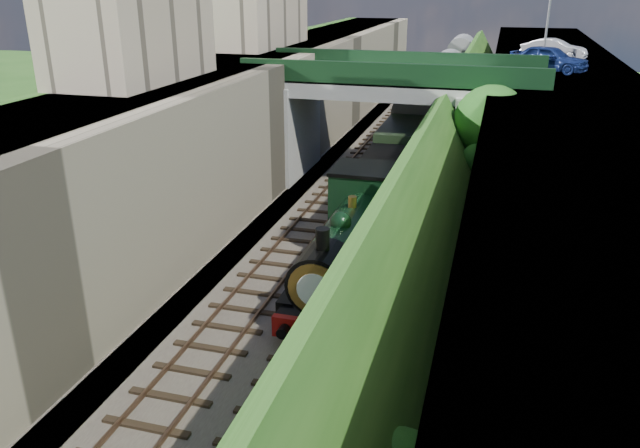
# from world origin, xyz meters

# --- Properties ---
(trackbed) EXTENTS (10.00, 90.00, 0.20)m
(trackbed) POSITION_xyz_m (0.00, 20.00, 0.10)
(trackbed) COLOR #473F38
(trackbed) RESTS_ON ground
(retaining_wall) EXTENTS (1.00, 90.00, 7.00)m
(retaining_wall) POSITION_xyz_m (-5.50, 20.00, 3.50)
(retaining_wall) COLOR #756B56
(retaining_wall) RESTS_ON ground
(street_plateau_left) EXTENTS (6.00, 90.00, 7.00)m
(street_plateau_left) POSITION_xyz_m (-9.00, 20.00, 3.50)
(street_plateau_left) COLOR #262628
(street_plateau_left) RESTS_ON ground
(street_plateau_right) EXTENTS (8.00, 90.00, 6.25)m
(street_plateau_right) POSITION_xyz_m (9.50, 20.00, 3.12)
(street_plateau_right) COLOR #262628
(street_plateau_right) RESTS_ON ground
(embankment_slope) EXTENTS (4.79, 90.00, 6.42)m
(embankment_slope) POSITION_xyz_m (4.90, 17.47, 2.61)
(embankment_slope) COLOR #1E4714
(embankment_slope) RESTS_ON ground
(track_left) EXTENTS (2.50, 90.00, 0.20)m
(track_left) POSITION_xyz_m (-2.00, 20.00, 0.25)
(track_left) COLOR black
(track_left) RESTS_ON trackbed
(track_right) EXTENTS (2.50, 90.00, 0.20)m
(track_right) POSITION_xyz_m (1.20, 20.00, 0.25)
(track_right) COLOR black
(track_right) RESTS_ON trackbed
(road_bridge) EXTENTS (16.00, 6.40, 7.25)m
(road_bridge) POSITION_xyz_m (0.94, 24.00, 4.08)
(road_bridge) COLOR gray
(road_bridge) RESTS_ON ground
(building_near) EXTENTS (4.00, 8.00, 4.00)m
(building_near) POSITION_xyz_m (-9.50, 14.00, 9.00)
(building_near) COLOR gray
(building_near) RESTS_ON street_plateau_left
(tree) EXTENTS (3.60, 3.80, 6.60)m
(tree) POSITION_xyz_m (5.91, 19.95, 4.65)
(tree) COLOR black
(tree) RESTS_ON ground
(lamppost) EXTENTS (0.87, 0.15, 6.00)m
(lamppost) POSITION_xyz_m (8.54, 32.15, 9.57)
(lamppost) COLOR gray
(lamppost) RESTS_ON street_plateau_right
(car_blue) EXTENTS (4.66, 3.28, 1.47)m
(car_blue) POSITION_xyz_m (8.56, 27.78, 6.99)
(car_blue) COLOR navy
(car_blue) RESTS_ON street_plateau_right
(car_silver) EXTENTS (4.30, 2.45, 1.34)m
(car_silver) POSITION_xyz_m (9.19, 33.82, 6.92)
(car_silver) COLOR #A8A7AC
(car_silver) RESTS_ON street_plateau_right
(locomotive) EXTENTS (3.10, 10.23, 3.83)m
(locomotive) POSITION_xyz_m (1.20, 10.34, 1.89)
(locomotive) COLOR black
(locomotive) RESTS_ON trackbed
(tender) EXTENTS (2.70, 6.00, 3.05)m
(tender) POSITION_xyz_m (1.20, 17.70, 1.62)
(tender) COLOR black
(tender) RESTS_ON trackbed
(coach_front) EXTENTS (2.90, 18.00, 3.70)m
(coach_front) POSITION_xyz_m (1.20, 30.30, 2.05)
(coach_front) COLOR black
(coach_front) RESTS_ON trackbed
(coach_middle) EXTENTS (2.90, 18.00, 3.70)m
(coach_middle) POSITION_xyz_m (1.20, 49.10, 2.05)
(coach_middle) COLOR black
(coach_middle) RESTS_ON trackbed
(coach_rear) EXTENTS (2.90, 18.00, 3.70)m
(coach_rear) POSITION_xyz_m (1.20, 67.90, 2.05)
(coach_rear) COLOR black
(coach_rear) RESTS_ON trackbed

